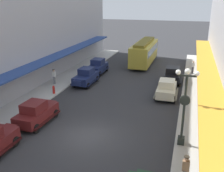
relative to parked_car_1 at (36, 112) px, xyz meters
The scene contains 13 objects.
ground_plane 4.67m from the parked_car_1, ahead, with size 200.00×200.00×0.00m, color #2D2D30.
sidewalk_right 12.07m from the parked_car_1, ahead, with size 3.00×60.00×0.15m, color #B7B5AD.
parked_car_1 is the anchor object (origin of this frame).
parked_car_2 12.54m from the parked_car_1, 43.47° to the left, with size 2.17×4.27×1.84m.
parked_car_4 16.56m from the parked_car_1, 56.09° to the left, with size 2.18×4.28×1.84m.
parked_car_5 10.12m from the parked_car_1, 90.15° to the left, with size 2.21×4.28×1.84m.
parked_car_6 14.80m from the parked_car_1, 91.28° to the left, with size 2.19×4.28×1.84m.
streetcar 21.76m from the parked_car_1, 77.84° to the left, with size 2.57×9.61×3.46m.
lamp_post_with_clock 11.11m from the parked_car_1, ahead, with size 1.42×0.44×5.16m.
fire_hydrant 6.30m from the parked_car_1, 106.91° to the left, with size 0.24×0.24×0.82m.
pedestrian_0 21.01m from the parked_car_1, 56.91° to the left, with size 0.36×0.24×1.64m.
pedestrian_1 12.02m from the parked_car_1, 20.05° to the right, with size 0.36×0.28×1.67m.
pedestrian_2 9.41m from the parked_car_1, 110.44° to the left, with size 0.36×0.28×1.67m.
Camera 1 is at (6.43, -15.22, 9.36)m, focal length 41.87 mm.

